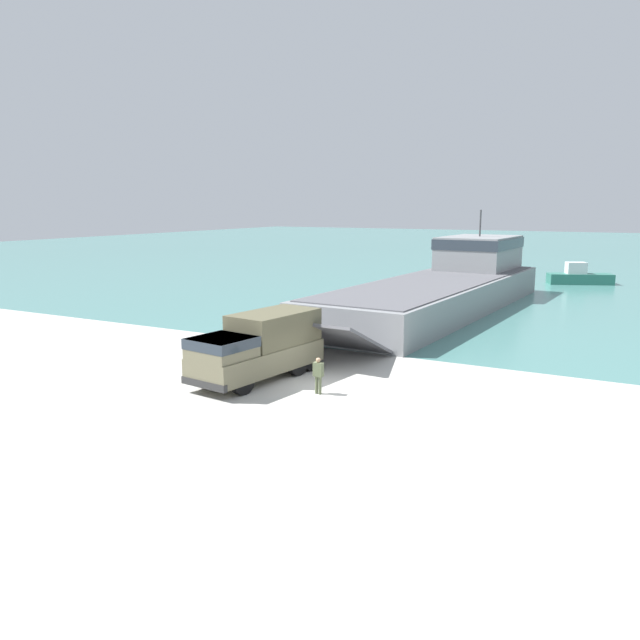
{
  "coord_description": "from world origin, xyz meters",
  "views": [
    {
      "loc": [
        12.56,
        -24.32,
        8.18
      ],
      "look_at": [
        -2.95,
        4.61,
        2.13
      ],
      "focal_mm": 35.0,
      "sensor_mm": 36.0,
      "label": 1
    }
  ],
  "objects_px": {
    "landing_craft": "(447,284)",
    "soldier_on_ramp": "(318,373)",
    "moored_boat_a": "(579,277)",
    "moored_boat_b": "(493,270)",
    "military_truck": "(259,346)"
  },
  "relations": [
    {
      "from": "military_truck",
      "to": "moored_boat_b",
      "type": "relative_size",
      "value": 1.37
    },
    {
      "from": "military_truck",
      "to": "soldier_on_ramp",
      "type": "xyz_separation_m",
      "value": [
        3.63,
        -0.78,
        -0.67
      ]
    },
    {
      "from": "soldier_on_ramp",
      "to": "moored_boat_b",
      "type": "xyz_separation_m",
      "value": [
        -4.3,
        51.8,
        -0.39
      ]
    },
    {
      "from": "military_truck",
      "to": "moored_boat_b",
      "type": "xyz_separation_m",
      "value": [
        -0.67,
        51.02,
        -1.06
      ]
    },
    {
      "from": "military_truck",
      "to": "soldier_on_ramp",
      "type": "bearing_deg",
      "value": 85.71
    },
    {
      "from": "landing_craft",
      "to": "moored_boat_b",
      "type": "relative_size",
      "value": 6.64
    },
    {
      "from": "soldier_on_ramp",
      "to": "moored_boat_b",
      "type": "height_order",
      "value": "moored_boat_b"
    },
    {
      "from": "landing_craft",
      "to": "moored_boat_a",
      "type": "height_order",
      "value": "landing_craft"
    },
    {
      "from": "soldier_on_ramp",
      "to": "moored_boat_b",
      "type": "distance_m",
      "value": 51.98
    },
    {
      "from": "soldier_on_ramp",
      "to": "moored_boat_a",
      "type": "xyz_separation_m",
      "value": [
        5.76,
        47.35,
        -0.18
      ]
    },
    {
      "from": "moored_boat_b",
      "to": "landing_craft",
      "type": "bearing_deg",
      "value": 128.52
    },
    {
      "from": "landing_craft",
      "to": "moored_boat_b",
      "type": "height_order",
      "value": "landing_craft"
    },
    {
      "from": "landing_craft",
      "to": "military_truck",
      "type": "relative_size",
      "value": 4.83
    },
    {
      "from": "soldier_on_ramp",
      "to": "moored_boat_a",
      "type": "height_order",
      "value": "moored_boat_a"
    },
    {
      "from": "landing_craft",
      "to": "soldier_on_ramp",
      "type": "distance_m",
      "value": 26.14
    }
  ]
}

